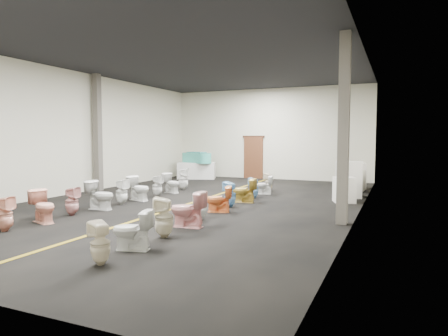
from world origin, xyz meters
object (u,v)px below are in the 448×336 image
(appliance_crate_a, at_px, (344,190))
(toilet_right_5, at_px, (219,199))
(toilet_left_7, at_px, (157,186))
(toilet_left_8, at_px, (172,183))
(toilet_left_1, at_px, (4,214))
(toilet_right_9, at_px, (264,185))
(toilet_left_3, at_px, (72,201))
(toilet_right_6, at_px, (230,194))
(toilet_left_9, at_px, (183,179))
(toilet_left_6, at_px, (139,188))
(toilet_right_8, at_px, (254,188))
(appliance_crate_b, at_px, (349,179))
(toilet_right_0, at_px, (100,243))
(display_table, at_px, (197,171))
(bathtub, at_px, (197,157))
(toilet_left_5, at_px, (122,192))
(toilet_left_2, at_px, (43,206))
(toilet_right_1, at_px, (132,230))
(toilet_right_3, at_px, (188,209))
(appliance_crate_d, at_px, (356,176))
(toilet_right_4, at_px, (201,206))
(appliance_crate_c, at_px, (354,181))
(toilet_left_4, at_px, (101,195))
(toilet_right_10, at_px, (269,182))
(toilet_right_2, at_px, (164,217))

(appliance_crate_a, distance_m, toilet_right_5, 4.34)
(toilet_left_7, relative_size, toilet_left_8, 1.03)
(toilet_left_1, relative_size, toilet_right_9, 1.16)
(toilet_left_3, distance_m, toilet_right_6, 4.40)
(toilet_left_9, bearing_deg, toilet_left_6, 163.24)
(toilet_right_8, xyz_separation_m, toilet_right_9, (0.01, 1.06, -0.01))
(appliance_crate_b, xyz_separation_m, toilet_right_6, (-2.99, -3.60, -0.24))
(toilet_right_0, distance_m, toilet_right_8, 7.80)
(appliance_crate_b, xyz_separation_m, toilet_left_8, (-6.18, -1.62, -0.25))
(display_table, relative_size, toilet_left_7, 2.43)
(display_table, height_order, bathtub, bathtub)
(toilet_left_6, height_order, toilet_right_9, toilet_left_6)
(toilet_left_5, height_order, toilet_left_6, toilet_left_6)
(toilet_left_2, bearing_deg, toilet_left_3, 21.10)
(toilet_left_7, height_order, toilet_right_1, toilet_left_7)
(display_table, distance_m, toilet_left_5, 8.05)
(toilet_left_5, distance_m, toilet_right_5, 3.28)
(toilet_left_3, distance_m, toilet_right_3, 3.49)
(appliance_crate_d, height_order, toilet_left_9, appliance_crate_d)
(toilet_left_1, bearing_deg, appliance_crate_a, -53.59)
(toilet_left_6, bearing_deg, toilet_right_6, -79.52)
(display_table, height_order, toilet_left_9, toilet_left_9)
(toilet_left_1, distance_m, toilet_right_4, 4.42)
(display_table, relative_size, toilet_right_8, 2.62)
(appliance_crate_c, distance_m, toilet_right_8, 4.35)
(toilet_left_1, xyz_separation_m, toilet_left_3, (-0.01, 1.99, -0.01))
(toilet_left_4, distance_m, toilet_left_8, 3.83)
(toilet_left_7, bearing_deg, toilet_left_2, 174.71)
(toilet_left_1, height_order, toilet_right_4, toilet_left_1)
(toilet_right_0, relative_size, toilet_right_1, 0.96)
(toilet_right_10, bearing_deg, appliance_crate_a, 84.19)
(display_table, relative_size, appliance_crate_a, 2.29)
(toilet_right_1, bearing_deg, toilet_right_5, 166.54)
(toilet_left_2, bearing_deg, toilet_left_9, 17.70)
(toilet_left_2, bearing_deg, toilet_right_3, -56.51)
(toilet_left_8, relative_size, toilet_right_10, 1.05)
(toilet_right_3, bearing_deg, toilet_left_4, -111.33)
(toilet_right_4, bearing_deg, appliance_crate_d, 154.30)
(toilet_left_4, bearing_deg, toilet_right_2, -124.41)
(appliance_crate_a, xyz_separation_m, toilet_right_1, (-2.87, -7.20, -0.03))
(appliance_crate_d, bearing_deg, toilet_right_9, -133.23)
(toilet_right_1, bearing_deg, display_table, -172.55)
(toilet_right_1, height_order, toilet_right_3, toilet_right_3)
(bathtub, bearing_deg, toilet_left_9, -49.22)
(appliance_crate_c, bearing_deg, appliance_crate_d, 90.00)
(bathtub, bearing_deg, toilet_right_0, -48.70)
(toilet_left_2, height_order, toilet_left_8, toilet_left_2)
(toilet_right_5, bearing_deg, toilet_left_8, -149.77)
(toilet_right_9, bearing_deg, toilet_right_10, 174.41)
(toilet_left_7, bearing_deg, toilet_left_9, -1.30)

